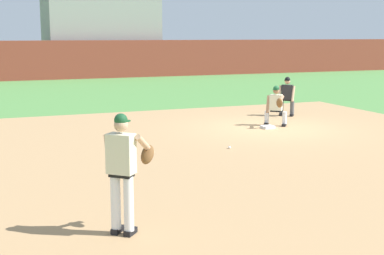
# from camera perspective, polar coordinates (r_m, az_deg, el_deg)

# --- Properties ---
(ground_plane) EXTENTS (160.00, 160.00, 0.00)m
(ground_plane) POSITION_cam_1_polar(r_m,az_deg,el_deg) (17.44, 8.09, -0.10)
(ground_plane) COLOR #518942
(infield_dirt_patch) EXTENTS (18.00, 18.00, 0.01)m
(infield_dirt_patch) POSITION_cam_1_polar(r_m,az_deg,el_deg) (12.74, 3.16, -3.72)
(infield_dirt_patch) COLOR tan
(infield_dirt_patch) RESTS_ON ground
(first_base_bag) EXTENTS (0.38, 0.38, 0.09)m
(first_base_bag) POSITION_cam_1_polar(r_m,az_deg,el_deg) (17.43, 8.09, 0.04)
(first_base_bag) COLOR white
(first_base_bag) RESTS_ON ground
(baseball) EXTENTS (0.07, 0.07, 0.07)m
(baseball) POSITION_cam_1_polar(r_m,az_deg,el_deg) (14.23, 4.02, -2.14)
(baseball) COLOR white
(baseball) RESTS_ON ground
(pitcher) EXTENTS (0.85, 0.55, 1.86)m
(pitcher) POSITION_cam_1_polar(r_m,az_deg,el_deg) (8.05, -7.31, -4.14)
(pitcher) COLOR black
(pitcher) RESTS_ON ground
(first_baseman) EXTENTS (0.71, 1.09, 1.34)m
(first_baseman) POSITION_cam_1_polar(r_m,az_deg,el_deg) (17.83, 8.96, 2.47)
(first_baseman) COLOR black
(first_baseman) RESTS_ON ground
(umpire) EXTENTS (0.68, 0.67, 1.46)m
(umpire) POSITION_cam_1_polar(r_m,az_deg,el_deg) (20.13, 10.10, 3.46)
(umpire) COLOR black
(umpire) RESTS_ON ground
(outfield_wall) EXTENTS (48.00, 0.50, 2.60)m
(outfield_wall) POSITION_cam_1_polar(r_m,az_deg,el_deg) (37.93, -8.56, 7.23)
(outfield_wall) COLOR brown
(outfield_wall) RESTS_ON ground
(stadium_seating_block) EXTENTS (8.00, 5.90, 6.00)m
(stadium_seating_block) POSITION_cam_1_polar(r_m,az_deg,el_deg) (41.55, -9.80, 9.79)
(stadium_seating_block) COLOR gray
(stadium_seating_block) RESTS_ON ground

